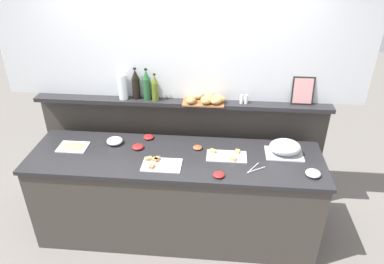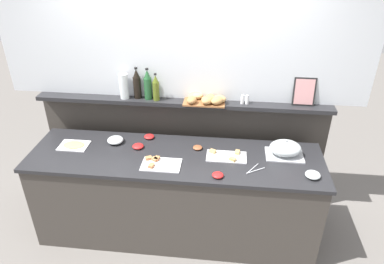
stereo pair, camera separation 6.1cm
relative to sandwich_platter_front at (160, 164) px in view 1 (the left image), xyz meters
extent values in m
plane|color=slate|center=(0.12, 0.75, -0.94)|extent=(12.00, 12.00, 0.00)
cube|color=#3D3833|center=(0.12, 0.15, -0.49)|extent=(2.66, 0.70, 0.90)
cube|color=#232326|center=(0.12, 0.15, -0.03)|extent=(2.70, 0.74, 0.03)
cube|color=#3D3833|center=(0.12, 0.70, -0.33)|extent=(2.94, 0.08, 1.23)
cube|color=#232326|center=(0.12, 0.65, 0.31)|extent=(2.94, 0.22, 0.04)
cube|color=silver|center=(0.12, 0.72, 0.99)|extent=(3.54, 0.08, 1.33)
cube|color=silver|center=(0.02, -0.01, 0.00)|extent=(0.35, 0.22, 0.01)
cube|color=#AD7A47|center=(-0.06, -0.06, 0.01)|extent=(0.05, 0.06, 0.01)
cube|color=#D1664C|center=(-0.06, -0.06, 0.01)|extent=(0.05, 0.06, 0.01)
cube|color=#AD7A47|center=(-0.06, -0.06, 0.02)|extent=(0.05, 0.06, 0.01)
cube|color=#AD7A47|center=(-0.11, 0.05, 0.01)|extent=(0.07, 0.06, 0.01)
cube|color=#D1664C|center=(-0.11, 0.05, 0.01)|extent=(0.07, 0.06, 0.01)
cube|color=#AD7A47|center=(-0.11, 0.05, 0.02)|extent=(0.07, 0.06, 0.01)
cube|color=#AD7A47|center=(-0.05, 0.04, 0.01)|extent=(0.07, 0.06, 0.01)
cube|color=#D1664C|center=(-0.05, 0.04, 0.01)|extent=(0.07, 0.06, 0.01)
cube|color=#AD7A47|center=(-0.05, 0.04, 0.02)|extent=(0.07, 0.06, 0.01)
cube|color=#AD7A47|center=(-0.03, 0.06, 0.01)|extent=(0.05, 0.06, 0.01)
cube|color=#D1664C|center=(-0.03, 0.06, 0.01)|extent=(0.05, 0.06, 0.01)
cube|color=#AD7A47|center=(-0.03, 0.06, 0.02)|extent=(0.05, 0.06, 0.01)
cube|color=white|center=(0.59, 0.18, 0.00)|extent=(0.36, 0.19, 0.01)
cube|color=tan|center=(0.46, 0.23, 0.01)|extent=(0.07, 0.06, 0.01)
cube|color=#E5C666|center=(0.46, 0.23, 0.01)|extent=(0.07, 0.06, 0.01)
cube|color=tan|center=(0.46, 0.23, 0.02)|extent=(0.07, 0.06, 0.01)
cube|color=tan|center=(0.68, 0.24, 0.01)|extent=(0.05, 0.06, 0.01)
cube|color=#E5C666|center=(0.68, 0.24, 0.01)|extent=(0.05, 0.06, 0.01)
cube|color=tan|center=(0.68, 0.24, 0.02)|extent=(0.05, 0.06, 0.01)
cube|color=tan|center=(0.64, 0.12, 0.01)|extent=(0.07, 0.06, 0.01)
cube|color=#E5C666|center=(0.64, 0.12, 0.01)|extent=(0.07, 0.06, 0.01)
cube|color=tan|center=(0.64, 0.12, 0.02)|extent=(0.07, 0.06, 0.01)
cube|color=white|center=(-0.87, 0.21, 0.00)|extent=(0.27, 0.20, 0.01)
ellipsoid|color=#E5C666|center=(-0.87, 0.21, 0.01)|extent=(0.20, 0.14, 0.01)
cube|color=#B7BABF|center=(1.11, 0.27, 0.00)|extent=(0.34, 0.24, 0.01)
ellipsoid|color=silver|center=(1.11, 0.27, 0.07)|extent=(0.29, 0.23, 0.14)
sphere|color=#B7BABF|center=(1.11, 0.27, 0.15)|extent=(0.02, 0.02, 0.02)
ellipsoid|color=silver|center=(1.31, -0.04, 0.02)|extent=(0.13, 0.13, 0.05)
ellipsoid|color=white|center=(1.31, -0.04, 0.01)|extent=(0.10, 0.10, 0.03)
ellipsoid|color=silver|center=(-0.49, 0.32, 0.02)|extent=(0.15, 0.15, 0.06)
ellipsoid|color=#599959|center=(-0.49, 0.32, 0.01)|extent=(0.12, 0.12, 0.04)
ellipsoid|color=red|center=(-0.25, 0.25, 0.01)|extent=(0.11, 0.11, 0.04)
ellipsoid|color=red|center=(0.52, -0.12, 0.01)|extent=(0.10, 0.10, 0.03)
ellipsoid|color=brown|center=(0.31, 0.29, 0.01)|extent=(0.09, 0.09, 0.03)
ellipsoid|color=red|center=(-0.19, 0.44, 0.01)|extent=(0.10, 0.10, 0.04)
cylinder|color=#B7BABF|center=(0.82, 0.02, 0.00)|extent=(0.11, 0.16, 0.01)
cylinder|color=#B7BABF|center=(0.84, 0.00, 0.00)|extent=(0.16, 0.11, 0.01)
sphere|color=#B7BABF|center=(0.77, -0.05, 0.00)|extent=(0.01, 0.01, 0.01)
cylinder|color=#56661E|center=(-0.13, 0.61, 0.42)|extent=(0.06, 0.06, 0.19)
cone|color=#56661E|center=(-0.13, 0.61, 0.55)|extent=(0.05, 0.05, 0.07)
cylinder|color=black|center=(-0.13, 0.61, 0.60)|extent=(0.03, 0.03, 0.02)
cylinder|color=#23562D|center=(-0.22, 0.64, 0.44)|extent=(0.08, 0.08, 0.22)
cone|color=#23562D|center=(-0.22, 0.64, 0.59)|extent=(0.06, 0.06, 0.08)
cylinder|color=black|center=(-0.22, 0.64, 0.64)|extent=(0.03, 0.03, 0.02)
cylinder|color=black|center=(-0.33, 0.65, 0.44)|extent=(0.08, 0.08, 0.22)
cone|color=black|center=(-0.33, 0.65, 0.59)|extent=(0.06, 0.06, 0.08)
cylinder|color=black|center=(-0.33, 0.65, 0.64)|extent=(0.03, 0.03, 0.02)
cylinder|color=white|center=(0.71, 0.62, 0.37)|extent=(0.03, 0.03, 0.08)
cylinder|color=#B7BABF|center=(0.71, 0.62, 0.41)|extent=(0.03, 0.03, 0.01)
cylinder|color=white|center=(0.75, 0.62, 0.37)|extent=(0.03, 0.03, 0.08)
cylinder|color=#B7BABF|center=(0.75, 0.62, 0.41)|extent=(0.03, 0.03, 0.01)
cube|color=brown|center=(0.34, 0.62, 0.34)|extent=(0.40, 0.26, 0.02)
ellipsoid|color=tan|center=(0.49, 0.61, 0.38)|extent=(0.15, 0.13, 0.07)
ellipsoid|color=#B7844C|center=(0.41, 0.61, 0.37)|extent=(0.14, 0.10, 0.05)
ellipsoid|color=#AD7A47|center=(0.23, 0.54, 0.38)|extent=(0.12, 0.13, 0.06)
ellipsoid|color=#B7844C|center=(0.38, 0.56, 0.38)|extent=(0.16, 0.17, 0.07)
ellipsoid|color=tan|center=(0.26, 0.65, 0.38)|extent=(0.15, 0.11, 0.06)
ellipsoid|color=#B7844C|center=(0.40, 0.64, 0.37)|extent=(0.10, 0.13, 0.06)
ellipsoid|color=#B7844C|center=(0.37, 0.56, 0.38)|extent=(0.15, 0.15, 0.07)
ellipsoid|color=tan|center=(0.24, 0.67, 0.38)|extent=(0.18, 0.18, 0.06)
ellipsoid|color=#B7844C|center=(0.47, 0.56, 0.38)|extent=(0.17, 0.18, 0.07)
cube|color=black|center=(1.28, 0.66, 0.46)|extent=(0.21, 0.06, 0.27)
cube|color=#CC8C8C|center=(1.28, 0.66, 0.47)|extent=(0.18, 0.04, 0.24)
cylinder|color=silver|center=(-0.45, 0.62, 0.46)|extent=(0.09, 0.09, 0.25)
camera|label=1|loc=(0.52, -2.55, 1.80)|focal=33.39mm
camera|label=2|loc=(0.58, -2.54, 1.80)|focal=33.39mm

